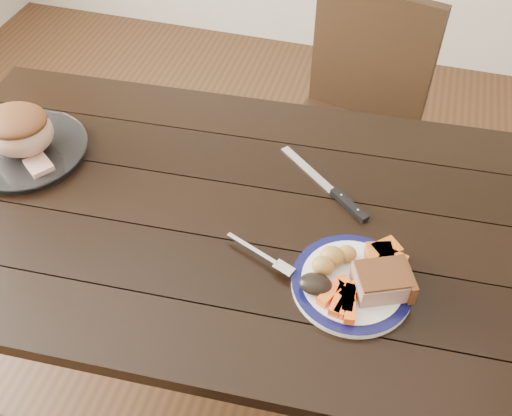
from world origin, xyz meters
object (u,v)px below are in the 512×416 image
(serving_platter, at_px, (27,151))
(roast_joint, at_px, (19,132))
(chair_far, at_px, (352,116))
(dining_table, at_px, (228,234))
(carving_knife, at_px, (338,195))
(dinner_plate, at_px, (352,284))
(pork_slice, at_px, (382,282))
(fork, at_px, (264,257))

(serving_platter, height_order, roast_joint, roast_joint)
(chair_far, relative_size, roast_joint, 5.23)
(dining_table, xyz_separation_m, roast_joint, (-0.57, 0.05, 0.17))
(carving_knife, bearing_deg, serving_platter, -136.00)
(dinner_plate, height_order, serving_platter, serving_platter)
(serving_platter, distance_m, roast_joint, 0.07)
(dining_table, xyz_separation_m, chair_far, (0.21, 0.74, -0.13))
(dining_table, height_order, roast_joint, roast_joint)
(chair_far, bearing_deg, pork_slice, 115.82)
(fork, bearing_deg, chair_far, 106.58)
(dinner_plate, bearing_deg, fork, 177.26)
(serving_platter, bearing_deg, chair_far, 41.63)
(dinner_plate, xyz_separation_m, serving_platter, (-0.89, 0.18, 0.00))
(dining_table, xyz_separation_m, dinner_plate, (0.33, -0.14, 0.10))
(serving_platter, relative_size, pork_slice, 2.86)
(dining_table, bearing_deg, carving_knife, 24.80)
(chair_far, relative_size, pork_slice, 8.55)
(dining_table, distance_m, pork_slice, 0.43)
(dinner_plate, bearing_deg, carving_knife, 106.77)
(chair_far, bearing_deg, dining_table, 88.69)
(serving_platter, bearing_deg, dinner_plate, -11.50)
(chair_far, distance_m, carving_knife, 0.66)
(serving_platter, relative_size, fork, 1.81)
(chair_far, xyz_separation_m, carving_knife, (0.04, -0.62, 0.23))
(chair_far, relative_size, carving_knife, 3.56)
(fork, bearing_deg, dinner_plate, 18.97)
(dining_table, relative_size, roast_joint, 9.31)
(dining_table, bearing_deg, chair_far, 74.23)
(dinner_plate, xyz_separation_m, fork, (-0.20, 0.01, 0.01))
(roast_joint, bearing_deg, chair_far, 41.63)
(dinner_plate, xyz_separation_m, pork_slice, (0.06, -0.00, 0.04))
(carving_knife, bearing_deg, pork_slice, -23.44)
(dinner_plate, bearing_deg, serving_platter, 168.50)
(chair_far, height_order, serving_platter, chair_far)
(pork_slice, relative_size, carving_knife, 0.42)
(dinner_plate, distance_m, serving_platter, 0.91)
(serving_platter, relative_size, roast_joint, 1.75)
(pork_slice, distance_m, fork, 0.26)
(dining_table, relative_size, fork, 9.65)
(pork_slice, bearing_deg, chair_far, 101.36)
(dinner_plate, distance_m, fork, 0.20)
(dinner_plate, height_order, fork, fork)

